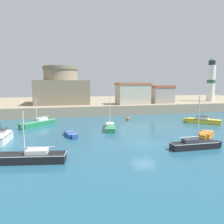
# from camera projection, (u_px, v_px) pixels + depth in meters

# --- Properties ---
(ground_plane) EXTENTS (200.00, 200.00, 0.00)m
(ground_plane) POSITION_uv_depth(u_px,v_px,m) (144.00, 143.00, 24.64)
(ground_plane) COLOR #235670
(quay_seawall) EXTENTS (120.00, 40.00, 2.08)m
(quay_seawall) POSITION_uv_depth(u_px,v_px,m) (88.00, 104.00, 64.67)
(quay_seawall) COLOR gray
(quay_seawall) RESTS_ON ground
(dinghy_orange_0) EXTENTS (3.23, 2.89, 0.67)m
(dinghy_orange_0) POSITION_uv_depth(u_px,v_px,m) (206.00, 134.00, 27.51)
(dinghy_orange_0) COLOR orange
(dinghy_orange_0) RESTS_ON ground
(sailboat_black_1) EXTENTS (6.67, 2.56, 4.39)m
(sailboat_black_1) POSITION_uv_depth(u_px,v_px,m) (29.00, 157.00, 18.39)
(sailboat_black_1) COLOR black
(sailboat_black_1) RESTS_ON ground
(motorboat_white_2) EXTENTS (2.06, 5.08, 2.45)m
(motorboat_white_2) POSITION_uv_depth(u_px,v_px,m) (1.00, 137.00, 24.85)
(motorboat_white_2) COLOR white
(motorboat_white_2) RESTS_ON ground
(sailboat_green_3) EXTENTS (2.67, 6.20, 4.82)m
(sailboat_green_3) POSITION_uv_depth(u_px,v_px,m) (110.00, 126.00, 32.10)
(sailboat_green_3) COLOR #237A4C
(sailboat_green_3) RESTS_ON ground
(sailboat_black_5) EXTENTS (5.55, 1.31, 5.42)m
(sailboat_black_5) POSITION_uv_depth(u_px,v_px,m) (195.00, 145.00, 22.30)
(sailboat_black_5) COLOR black
(sailboat_black_5) RESTS_ON ground
(sailboat_green_6) EXTENTS (5.43, 5.15, 4.67)m
(sailboat_green_6) POSITION_uv_depth(u_px,v_px,m) (39.00, 123.00, 34.80)
(sailboat_green_6) COLOR #237A4C
(sailboat_green_6) RESTS_ON ground
(dinghy_blue_7) EXTENTS (1.65, 3.33, 0.64)m
(dinghy_blue_7) POSITION_uv_depth(u_px,v_px,m) (71.00, 134.00, 27.80)
(dinghy_blue_7) COLOR #284C9E
(dinghy_blue_7) RESTS_ON ground
(motorboat_yellow_8) EXTENTS (5.15, 4.99, 2.20)m
(motorboat_yellow_8) POSITION_uv_depth(u_px,v_px,m) (203.00, 121.00, 37.12)
(motorboat_yellow_8) COLOR yellow
(motorboat_yellow_8) RESTS_ON ground
(mooring_buoy) EXTENTS (0.60, 0.60, 0.60)m
(mooring_buoy) POSITION_uv_depth(u_px,v_px,m) (128.00, 119.00, 40.50)
(mooring_buoy) COLOR orange
(mooring_buoy) RESTS_ON ground
(fortress) EXTENTS (12.16, 12.16, 8.78)m
(fortress) POSITION_uv_depth(u_px,v_px,m) (61.00, 89.00, 52.56)
(fortress) COLOR #796C57
(fortress) RESTS_ON quay_seawall
(lighthouse) EXTENTS (2.17, 2.17, 11.75)m
(lighthouse) POSITION_uv_depth(u_px,v_px,m) (211.00, 80.00, 59.63)
(lighthouse) COLOR silver
(lighthouse) RESTS_ON quay_seawall
(harbor_shed_near_wharf) EXTENTS (5.43, 4.92, 4.32)m
(harbor_shed_near_wharf) POSITION_uv_depth(u_px,v_px,m) (161.00, 94.00, 54.11)
(harbor_shed_near_wharf) COLOR gray
(harbor_shed_near_wharf) RESTS_ON quay_seawall
(harbor_shed_mid_row) EXTENTS (7.79, 4.40, 4.95)m
(harbor_shed_mid_row) POSITION_uv_depth(u_px,v_px,m) (133.00, 93.00, 50.62)
(harbor_shed_mid_row) COLOR #BCB29E
(harbor_shed_mid_row) RESTS_ON quay_seawall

